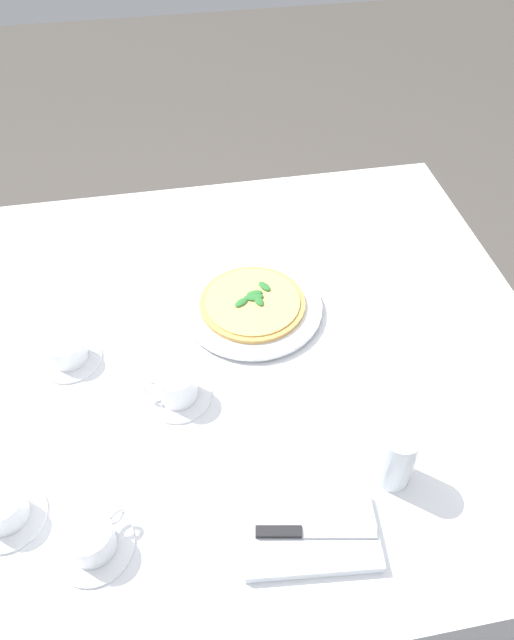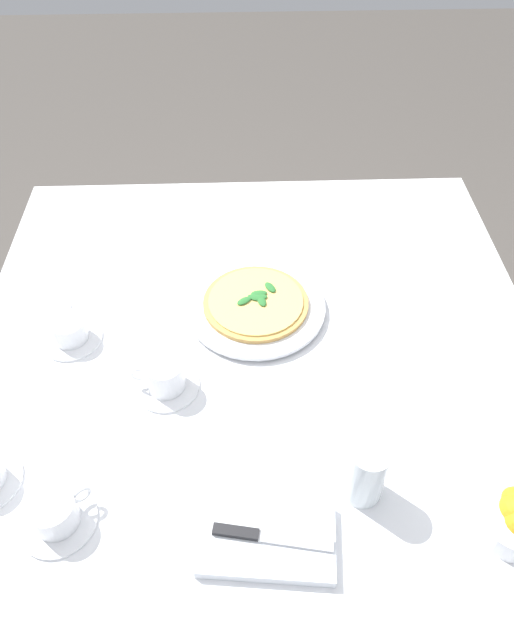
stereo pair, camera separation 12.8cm
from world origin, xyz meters
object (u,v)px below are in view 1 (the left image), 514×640
coffee_cup_near_right (3,510)px  dinner_knife (310,532)px  pizza_plate (253,307)px  pizza (253,302)px  coffee_cup_back_corner (68,351)px  water_glass_right_edge (395,458)px  coffee_cup_far_left (177,387)px  napkin_folded (308,536)px  coffee_cup_left_edge (92,540)px

coffee_cup_near_right → dinner_knife: coffee_cup_near_right is taller
coffee_cup_near_right → pizza_plate: bearing=39.3°
dinner_knife → pizza: bearing=100.1°
coffee_cup_back_corner → water_glass_right_edge: 0.68m
pizza → coffee_cup_far_left: (-0.19, -0.21, 0.01)m
pizza → napkin_folded: size_ratio=1.01×
pizza_plate → pizza: size_ratio=1.33×
dinner_knife → coffee_cup_back_corner: bearing=141.2°
pizza_plate → napkin_folded: bearing=-90.6°
pizza → coffee_cup_back_corner: (-0.40, -0.07, 0.00)m
pizza_plate → water_glass_right_edge: water_glass_right_edge is taller
water_glass_right_edge → dinner_knife: 0.19m
coffee_cup_far_left → dinner_knife: (0.18, -0.32, -0.01)m
coffee_cup_near_right → coffee_cup_far_left: coffee_cup_far_left is taller
pizza_plate → water_glass_right_edge: bearing=-69.6°
water_glass_right_edge → napkin_folded: water_glass_right_edge is taller
coffee_cup_left_edge → coffee_cup_far_left: size_ratio=0.98×
coffee_cup_near_right → coffee_cup_left_edge: (0.14, -0.08, 0.00)m
pizza → coffee_cup_back_corner: coffee_cup_back_corner is taller
coffee_cup_far_left → coffee_cup_back_corner: bearing=147.2°
coffee_cup_near_right → napkin_folded: coffee_cup_near_right is taller
pizza_plate → coffee_cup_far_left: (-0.19, -0.21, 0.02)m
pizza → coffee_cup_near_right: 0.64m
coffee_cup_near_right → napkin_folded: size_ratio=0.56×
pizza_plate → coffee_cup_near_right: 0.64m
pizza → coffee_cup_far_left: 0.28m
coffee_cup_left_edge → dinner_knife: (0.34, -0.05, -0.00)m
pizza → coffee_cup_far_left: coffee_cup_far_left is taller
pizza → coffee_cup_left_edge: bearing=-125.8°
coffee_cup_near_right → dinner_knife: size_ratio=0.67×
pizza → coffee_cup_near_right: size_ratio=1.80×
pizza → coffee_cup_near_right: bearing=-140.7°
coffee_cup_left_edge → coffee_cup_far_left: bearing=59.7°
coffee_cup_near_right → napkin_folded: bearing=-14.6°
coffee_cup_left_edge → dinner_knife: 0.35m
coffee_cup_far_left → napkin_folded: 0.37m
coffee_cup_far_left → napkin_folded: coffee_cup_far_left is taller
water_glass_right_edge → coffee_cup_left_edge: bearing=-175.8°
pizza_plate → coffee_cup_near_right: (-0.49, -0.40, 0.02)m
coffee_cup_back_corner → coffee_cup_near_right: bearing=-105.6°
coffee_cup_far_left → coffee_cup_back_corner: coffee_cup_far_left is taller
pizza → pizza_plate: bearing=-118.3°
coffee_cup_back_corner → coffee_cup_left_edge: bearing=-82.8°
coffee_cup_back_corner → water_glass_right_edge: water_glass_right_edge is taller
coffee_cup_far_left → water_glass_right_edge: water_glass_right_edge is taller
coffee_cup_left_edge → water_glass_right_edge: bearing=4.2°
coffee_cup_far_left → water_glass_right_edge: size_ratio=1.04×
coffee_cup_near_right → coffee_cup_left_edge: coffee_cup_left_edge is taller
water_glass_right_edge → napkin_folded: bearing=-153.6°
coffee_cup_far_left → napkin_folded: (0.18, -0.32, -0.02)m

